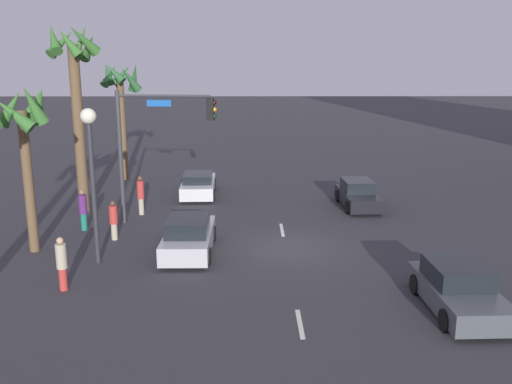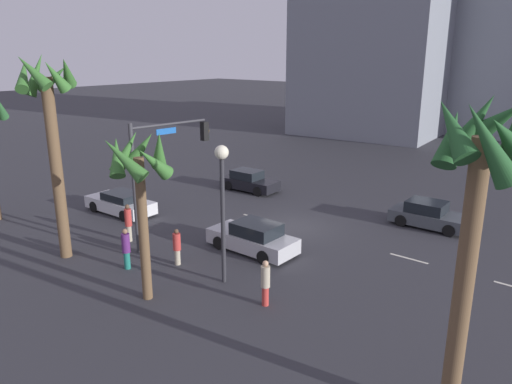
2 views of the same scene
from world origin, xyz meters
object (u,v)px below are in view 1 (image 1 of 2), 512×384
pedestrian_0 (62,262)px  palm_tree_2 (121,92)px  pedestrian_2 (114,219)px  car_3 (189,236)px  car_4 (198,185)px  pedestrian_3 (141,194)px  car_1 (358,195)px  car_0 (458,289)px  palm_tree_3 (22,124)px  pedestrian_1 (83,209)px  palm_tree_1 (75,80)px  traffic_signal (152,135)px  streetlamp (91,156)px

pedestrian_0 → palm_tree_2: size_ratio=0.24×
pedestrian_2 → car_3: bearing=-116.3°
car_4 → pedestrian_3: (-4.07, 2.45, 0.42)m
car_1 → car_0: bearing=-176.9°
pedestrian_3 → palm_tree_3: (-5.39, 3.23, 4.02)m
pedestrian_0 → palm_tree_3: (3.89, 2.49, 4.09)m
pedestrian_1 → pedestrian_2: size_ratio=1.10×
car_3 → pedestrian_1: bearing=58.9°
car_4 → palm_tree_2: size_ratio=0.61×
palm_tree_1 → palm_tree_2: bearing=-2.6°
traffic_signal → palm_tree_3: size_ratio=0.93×
car_1 → pedestrian_1: pedestrian_1 is taller
car_0 → car_3: (5.23, 8.66, 0.03)m
car_1 → pedestrian_0: size_ratio=2.26×
car_0 → pedestrian_3: (10.86, 11.63, 0.39)m
palm_tree_2 → pedestrian_1: bearing=-176.7°
pedestrian_1 → palm_tree_3: size_ratio=0.28×
pedestrian_1 → palm_tree_3: bearing=157.0°
traffic_signal → pedestrian_3: 3.63m
car_1 → pedestrian_0: (-10.65, 11.72, 0.32)m
traffic_signal → car_3: bearing=-153.6°
pedestrian_2 → palm_tree_1: palm_tree_1 is taller
pedestrian_1 → pedestrian_0: bearing=-168.9°
palm_tree_3 → palm_tree_1: bearing=-1.9°
palm_tree_3 → pedestrian_0: bearing=-147.3°
car_1 → traffic_signal: size_ratio=0.67×
streetlamp → pedestrian_2: streetlamp is taller
pedestrian_0 → palm_tree_3: 6.17m
car_1 → streetlamp: size_ratio=0.71×
car_0 → car_1: bearing=3.1°
car_1 → car_3: bearing=131.1°
streetlamp → palm_tree_2: bearing=8.8°
car_0 → traffic_signal: (9.26, 10.66, 3.50)m
car_1 → car_4: (2.70, 8.53, -0.03)m
car_0 → palm_tree_2: 24.62m
pedestrian_2 → pedestrian_3: 4.00m
car_1 → pedestrian_2: size_ratio=2.43×
pedestrian_3 → traffic_signal: bearing=-148.7°
palm_tree_2 → car_0: bearing=-143.6°
streetlamp → palm_tree_3: bearing=65.0°
car_4 → pedestrian_1: bearing=146.0°
car_0 → traffic_signal: bearing=49.0°
car_4 → pedestrian_1: size_ratio=2.47×
pedestrian_1 → palm_tree_1: (3.38, 0.98, 5.54)m
streetlamp → palm_tree_3: 3.39m
car_4 → palm_tree_2: (4.49, 5.13, 4.94)m
traffic_signal → pedestrian_3: (1.60, 0.97, -3.11)m
car_3 → car_4: size_ratio=0.97×
pedestrian_3 → streetlamp: bearing=177.5°
car_0 → traffic_signal: size_ratio=0.68×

